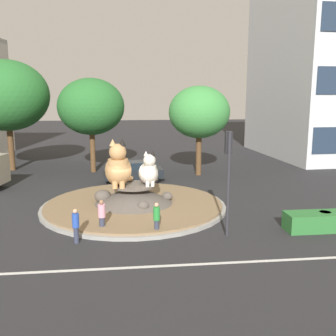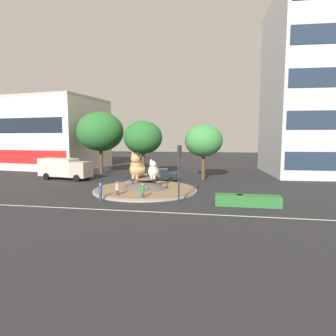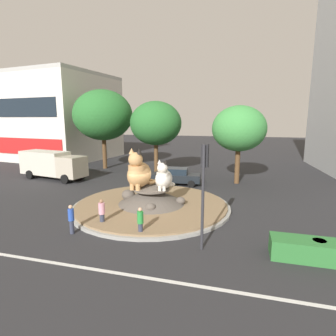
{
  "view_description": "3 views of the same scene",
  "coord_description": "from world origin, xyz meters",
  "views": [
    {
      "loc": [
        -0.47,
        -22.1,
        6.61
      ],
      "look_at": [
        1.99,
        -0.43,
        2.43
      ],
      "focal_mm": 41.12,
      "sensor_mm": 36.0,
      "label": 1
    },
    {
      "loc": [
        7.4,
        -28.34,
        5.62
      ],
      "look_at": [
        2.43,
        -0.06,
        2.48
      ],
      "focal_mm": 30.02,
      "sensor_mm": 36.0,
      "label": 2
    },
    {
      "loc": [
        5.82,
        -17.05,
        6.09
      ],
      "look_at": [
        1.15,
        0.16,
        2.82
      ],
      "focal_mm": 28.72,
      "sensor_mm": 36.0,
      "label": 3
    }
  ],
  "objects": [
    {
      "name": "cat_statue_white",
      "position": [
        0.89,
        -0.01,
        2.15
      ],
      "size": [
        1.3,
        2.11,
        2.06
      ],
      "rotation": [
        0.0,
        0.0,
        -1.49
      ],
      "color": "silver",
      "rests_on": "roundabout_island"
    },
    {
      "name": "traffic_light_mast",
      "position": [
        4.27,
        -5.09,
        3.47
      ],
      "size": [
        0.34,
        0.46,
        4.97
      ],
      "rotation": [
        0.0,
        0.0,
        1.49
      ],
      "color": "#2D2D33",
      "rests_on": "ground"
    },
    {
      "name": "broadleaf_tree_behind_island",
      "position": [
        -10.43,
        12.78,
        6.51
      ],
      "size": [
        7.12,
        7.12,
        9.55
      ],
      "color": "brown",
      "rests_on": "ground"
    },
    {
      "name": "pedestrian_green_shirt",
      "position": [
        0.96,
        -4.66,
        0.84
      ],
      "size": [
        0.32,
        0.32,
        1.59
      ],
      "rotation": [
        0.0,
        0.0,
        6.23
      ],
      "color": "#33384C",
      "rests_on": "ground"
    },
    {
      "name": "cat_statue_calico",
      "position": [
        -0.87,
        -0.1,
        2.42
      ],
      "size": [
        1.69,
        2.74,
        2.8
      ],
      "rotation": [
        0.0,
        0.0,
        -1.56
      ],
      "color": "tan",
      "rests_on": "roundabout_island"
    },
    {
      "name": "shophouse_block",
      "position": [
        -28.11,
        20.41,
        6.33
      ],
      "size": [
        29.17,
        17.01,
        12.68
      ],
      "rotation": [
        0.0,
        0.0,
        -0.13
      ],
      "color": "silver",
      "rests_on": "ground"
    },
    {
      "name": "delivery_box_truck",
      "position": [
        -12.67,
        5.94,
        1.55
      ],
      "size": [
        7.61,
        3.42,
        2.81
      ],
      "rotation": [
        0.0,
        0.0,
        -0.17
      ],
      "color": "#B7AD99",
      "rests_on": "ground"
    },
    {
      "name": "roundabout_island",
      "position": [
        -0.01,
        0.01,
        0.45
      ],
      "size": [
        10.86,
        10.86,
        1.39
      ],
      "color": "gray",
      "rests_on": "ground"
    },
    {
      "name": "pedestrian_blue_shirt",
      "position": [
        -2.73,
        -5.28,
        0.85
      ],
      "size": [
        0.31,
        0.31,
        1.6
      ],
      "rotation": [
        0.0,
        0.0,
        2.42
      ],
      "color": "#33384C",
      "rests_on": "ground"
    },
    {
      "name": "third_tree_left",
      "position": [
        -3.23,
        11.23,
        5.59
      ],
      "size": [
        5.61,
        5.61,
        7.99
      ],
      "color": "brown",
      "rests_on": "ground"
    },
    {
      "name": "clipped_hedge_strip",
      "position": [
        9.93,
        -4.93,
        0.45
      ],
      "size": [
        5.24,
        1.2,
        0.9
      ],
      "primitive_type": "cube",
      "color": "#2D7033",
      "rests_on": "ground"
    },
    {
      "name": "ground_plane",
      "position": [
        0.0,
        0.0,
        0.0
      ],
      "size": [
        160.0,
        160.0,
        0.0
      ],
      "primitive_type": "plane",
      "color": "#28282B"
    },
    {
      "name": "sedan_on_far_lane",
      "position": [
        0.1,
        6.86,
        0.82
      ],
      "size": [
        4.56,
        2.26,
        1.58
      ],
      "rotation": [
        0.0,
        0.0,
        0.09
      ],
      "color": "black",
      "rests_on": "ground"
    },
    {
      "name": "second_tree_near_tower",
      "position": [
        5.6,
        8.89,
        5.18
      ],
      "size": [
        4.97,
        4.97,
        7.32
      ],
      "color": "brown",
      "rests_on": "ground"
    },
    {
      "name": "office_tower",
      "position": [
        22.45,
        18.1,
        13.01
      ],
      "size": [
        15.35,
        16.32,
        26.03
      ],
      "rotation": [
        0.0,
        0.0,
        0.05
      ],
      "color": "silver",
      "rests_on": "ground"
    },
    {
      "name": "pedestrian_pink_shirt",
      "position": [
        -1.65,
        -3.95,
        0.84
      ],
      "size": [
        0.36,
        0.36,
        1.61
      ],
      "rotation": [
        0.0,
        0.0,
        3.27
      ],
      "color": "#33384C",
      "rests_on": "ground"
    },
    {
      "name": "lane_centreline",
      "position": [
        0.0,
        -8.11,
        0.0
      ],
      "size": [
        112.0,
        0.2,
        0.01
      ],
      "primitive_type": "cube",
      "color": "silver",
      "rests_on": "ground"
    },
    {
      "name": "litter_bin",
      "position": [
        9.32,
        -4.83,
        0.45
      ],
      "size": [
        0.56,
        0.56,
        0.9
      ],
      "color": "#2D4233",
      "rests_on": "ground"
    }
  ]
}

